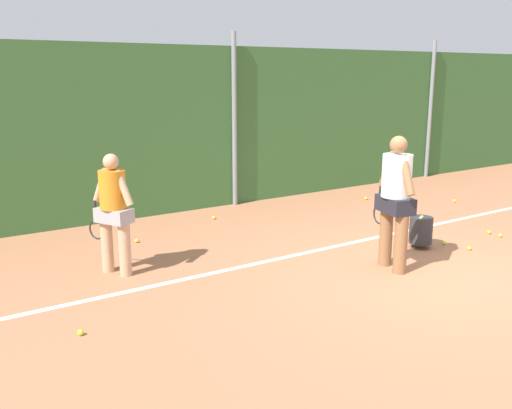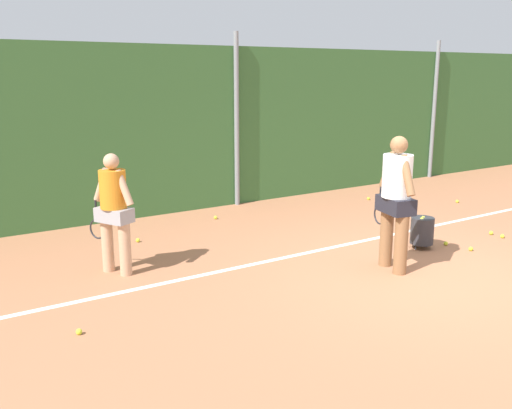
{
  "view_description": "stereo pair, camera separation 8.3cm",
  "coord_description": "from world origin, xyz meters",
  "px_view_note": "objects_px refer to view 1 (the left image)",
  "views": [
    {
      "loc": [
        -6.02,
        -4.85,
        2.71
      ],
      "look_at": [
        -1.89,
        1.4,
        0.96
      ],
      "focal_mm": 39.65,
      "sensor_mm": 36.0,
      "label": 1
    },
    {
      "loc": [
        -5.95,
        -4.89,
        2.71
      ],
      "look_at": [
        -1.89,
        1.4,
        0.96
      ],
      "focal_mm": 39.65,
      "sensor_mm": 36.0,
      "label": 2
    }
  ],
  "objects_px": {
    "tennis_ball_7": "(444,243)",
    "tennis_ball_10": "(489,232)",
    "tennis_ball_3": "(454,201)",
    "tennis_ball_4": "(469,248)",
    "tennis_ball_8": "(137,241)",
    "tennis_ball_0": "(366,198)",
    "tennis_ball_2": "(500,235)",
    "player_foreground_near": "(395,196)",
    "player_midcourt": "(113,208)",
    "ball_hopper": "(421,230)",
    "tennis_ball_5": "(214,218)",
    "tennis_ball_1": "(80,333)"
  },
  "relations": [
    {
      "from": "tennis_ball_10",
      "to": "tennis_ball_5",
      "type": "bearing_deg",
      "value": 134.73
    },
    {
      "from": "tennis_ball_0",
      "to": "tennis_ball_2",
      "type": "xyz_separation_m",
      "value": [
        -0.16,
        -3.36,
        0.0
      ]
    },
    {
      "from": "tennis_ball_0",
      "to": "tennis_ball_5",
      "type": "xyz_separation_m",
      "value": [
        -3.6,
        0.36,
        0.0
      ]
    },
    {
      "from": "tennis_ball_10",
      "to": "ball_hopper",
      "type": "bearing_deg",
      "value": 175.37
    },
    {
      "from": "tennis_ball_3",
      "to": "ball_hopper",
      "type": "bearing_deg",
      "value": -150.62
    },
    {
      "from": "tennis_ball_1",
      "to": "tennis_ball_2",
      "type": "distance_m",
      "value": 7.0
    },
    {
      "from": "tennis_ball_7",
      "to": "tennis_ball_10",
      "type": "distance_m",
      "value": 1.15
    },
    {
      "from": "tennis_ball_7",
      "to": "tennis_ball_10",
      "type": "height_order",
      "value": "same"
    },
    {
      "from": "ball_hopper",
      "to": "tennis_ball_10",
      "type": "xyz_separation_m",
      "value": [
        1.6,
        -0.13,
        -0.26
      ]
    },
    {
      "from": "tennis_ball_8",
      "to": "tennis_ball_10",
      "type": "xyz_separation_m",
      "value": [
        5.25,
        -2.87,
        0.0
      ]
    },
    {
      "from": "player_midcourt",
      "to": "tennis_ball_3",
      "type": "bearing_deg",
      "value": -115.01
    },
    {
      "from": "tennis_ball_4",
      "to": "tennis_ball_2",
      "type": "bearing_deg",
      "value": 8.73
    },
    {
      "from": "ball_hopper",
      "to": "tennis_ball_1",
      "type": "relative_size",
      "value": 7.78
    },
    {
      "from": "tennis_ball_1",
      "to": "tennis_ball_4",
      "type": "bearing_deg",
      "value": -3.92
    },
    {
      "from": "tennis_ball_1",
      "to": "tennis_ball_2",
      "type": "xyz_separation_m",
      "value": [
        7.0,
        -0.25,
        0.0
      ]
    },
    {
      "from": "ball_hopper",
      "to": "tennis_ball_4",
      "type": "height_order",
      "value": "ball_hopper"
    },
    {
      "from": "player_foreground_near",
      "to": "tennis_ball_10",
      "type": "bearing_deg",
      "value": -69.95
    },
    {
      "from": "tennis_ball_5",
      "to": "tennis_ball_10",
      "type": "height_order",
      "value": "same"
    },
    {
      "from": "tennis_ball_0",
      "to": "tennis_ball_3",
      "type": "relative_size",
      "value": 1.0
    },
    {
      "from": "ball_hopper",
      "to": "tennis_ball_7",
      "type": "height_order",
      "value": "ball_hopper"
    },
    {
      "from": "player_midcourt",
      "to": "tennis_ball_5",
      "type": "height_order",
      "value": "player_midcourt"
    },
    {
      "from": "player_foreground_near",
      "to": "ball_hopper",
      "type": "height_order",
      "value": "player_foreground_near"
    },
    {
      "from": "tennis_ball_4",
      "to": "tennis_ball_7",
      "type": "bearing_deg",
      "value": 103.03
    },
    {
      "from": "tennis_ball_8",
      "to": "tennis_ball_3",
      "type": "bearing_deg",
      "value": -8.12
    },
    {
      "from": "player_midcourt",
      "to": "tennis_ball_4",
      "type": "xyz_separation_m",
      "value": [
        4.96,
        -2.04,
        -0.9
      ]
    },
    {
      "from": "tennis_ball_0",
      "to": "tennis_ball_8",
      "type": "height_order",
      "value": "same"
    },
    {
      "from": "player_foreground_near",
      "to": "tennis_ball_8",
      "type": "relative_size",
      "value": 28.49
    },
    {
      "from": "tennis_ball_2",
      "to": "tennis_ball_10",
      "type": "xyz_separation_m",
      "value": [
        0.02,
        0.23,
        0.0
      ]
    },
    {
      "from": "tennis_ball_3",
      "to": "tennis_ball_8",
      "type": "bearing_deg",
      "value": 171.88
    },
    {
      "from": "player_midcourt",
      "to": "ball_hopper",
      "type": "bearing_deg",
      "value": -135.91
    },
    {
      "from": "tennis_ball_3",
      "to": "tennis_ball_7",
      "type": "height_order",
      "value": "same"
    },
    {
      "from": "player_midcourt",
      "to": "tennis_ball_4",
      "type": "relative_size",
      "value": 25.25
    },
    {
      "from": "ball_hopper",
      "to": "tennis_ball_5",
      "type": "height_order",
      "value": "ball_hopper"
    },
    {
      "from": "tennis_ball_3",
      "to": "tennis_ball_4",
      "type": "xyz_separation_m",
      "value": [
        -2.6,
        -2.29,
        0.0
      ]
    },
    {
      "from": "player_midcourt",
      "to": "player_foreground_near",
      "type": "bearing_deg",
      "value": -147.58
    },
    {
      "from": "tennis_ball_3",
      "to": "tennis_ball_10",
      "type": "bearing_deg",
      "value": -129.03
    },
    {
      "from": "ball_hopper",
      "to": "tennis_ball_1",
      "type": "height_order",
      "value": "ball_hopper"
    },
    {
      "from": "tennis_ball_5",
      "to": "tennis_ball_10",
      "type": "xyz_separation_m",
      "value": [
        3.46,
        -3.49,
        0.0
      ]
    },
    {
      "from": "tennis_ball_4",
      "to": "tennis_ball_1",
      "type": "bearing_deg",
      "value": 176.08
    },
    {
      "from": "ball_hopper",
      "to": "tennis_ball_7",
      "type": "bearing_deg",
      "value": -14.37
    },
    {
      "from": "player_foreground_near",
      "to": "player_midcourt",
      "type": "height_order",
      "value": "player_foreground_near"
    },
    {
      "from": "player_midcourt",
      "to": "tennis_ball_2",
      "type": "relative_size",
      "value": 25.25
    },
    {
      "from": "tennis_ball_7",
      "to": "player_foreground_near",
      "type": "bearing_deg",
      "value": -168.14
    },
    {
      "from": "player_midcourt",
      "to": "tennis_ball_0",
      "type": "xyz_separation_m",
      "value": [
        6.17,
        1.48,
        -0.9
      ]
    },
    {
      "from": "ball_hopper",
      "to": "tennis_ball_8",
      "type": "xyz_separation_m",
      "value": [
        -3.64,
        2.74,
        -0.26
      ]
    },
    {
      "from": "tennis_ball_1",
      "to": "tennis_ball_7",
      "type": "height_order",
      "value": "same"
    },
    {
      "from": "player_foreground_near",
      "to": "tennis_ball_8",
      "type": "xyz_separation_m",
      "value": [
        -2.54,
        3.18,
        -1.02
      ]
    },
    {
      "from": "tennis_ball_7",
      "to": "tennis_ball_0",
      "type": "bearing_deg",
      "value": 67.37
    },
    {
      "from": "tennis_ball_4",
      "to": "tennis_ball_0",
      "type": "bearing_deg",
      "value": 71.06
    },
    {
      "from": "tennis_ball_0",
      "to": "tennis_ball_5",
      "type": "height_order",
      "value": "same"
    }
  ]
}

